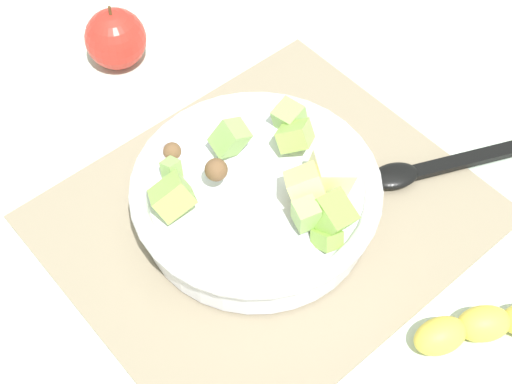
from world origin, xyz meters
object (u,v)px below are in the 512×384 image
at_px(whole_apple, 116,39).
at_px(banana_whole, 485,327).
at_px(serving_spoon, 439,166).
at_px(salad_bowl, 257,195).

height_order(whole_apple, banana_whole, whole_apple).
xyz_separation_m(whole_apple, banana_whole, (-0.05, 0.56, -0.02)).
bearing_deg(whole_apple, banana_whole, 95.19).
bearing_deg(whole_apple, serving_spoon, 114.04).
xyz_separation_m(serving_spoon, banana_whole, (0.13, 0.17, 0.01)).
xyz_separation_m(serving_spoon, whole_apple, (0.18, -0.39, 0.03)).
bearing_deg(salad_bowl, serving_spoon, 156.27).
bearing_deg(banana_whole, whole_apple, -84.81).
distance_m(whole_apple, banana_whole, 0.56).
distance_m(salad_bowl, whole_apple, 0.31).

